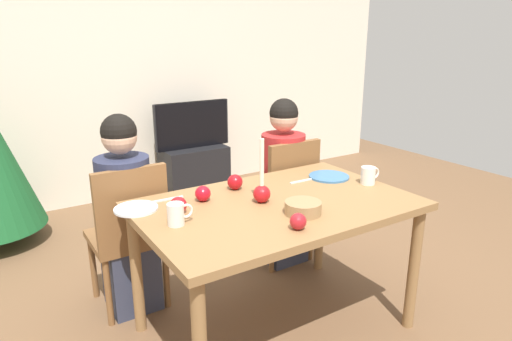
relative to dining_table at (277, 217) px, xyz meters
name	(u,v)px	position (x,y,z in m)	size (l,w,h in m)	color
ground_plane	(275,327)	(0.00, 0.00, -0.67)	(7.68, 7.68, 0.00)	brown
back_wall	(119,65)	(0.00, 2.60, 0.63)	(6.40, 0.10, 2.60)	beige
dining_table	(277,217)	(0.00, 0.00, 0.00)	(1.40, 0.90, 0.75)	olive
chair_left	(129,229)	(-0.60, 0.61, -0.15)	(0.40, 0.40, 0.90)	brown
chair_right	(285,194)	(0.50, 0.61, -0.15)	(0.40, 0.40, 0.90)	brown
person_left_child	(127,218)	(-0.60, 0.64, -0.10)	(0.30, 0.30, 1.17)	#33384C
person_right_child	(283,185)	(0.50, 0.64, -0.10)	(0.30, 0.30, 1.17)	#33384C
tv_stand	(194,170)	(0.59, 2.30, -0.43)	(0.64, 0.40, 0.48)	black
tv	(192,125)	(0.59, 2.30, 0.04)	(0.79, 0.05, 0.46)	black
candle_centerpiece	(262,190)	(-0.06, 0.05, 0.15)	(0.09, 0.09, 0.33)	red
plate_left	(136,209)	(-0.64, 0.29, 0.09)	(0.21, 0.21, 0.01)	silver
plate_right	(329,176)	(0.51, 0.17, 0.09)	(0.24, 0.24, 0.01)	teal
mug_left	(177,214)	(-0.54, 0.01, 0.14)	(0.12, 0.08, 0.10)	silver
mug_right	(369,175)	(0.62, -0.04, 0.13)	(0.13, 0.08, 0.10)	silver
fork_left	(167,199)	(-0.47, 0.34, 0.09)	(0.18, 0.01, 0.01)	silver
fork_right	(303,181)	(0.33, 0.20, 0.09)	(0.18, 0.01, 0.01)	silver
bowl_walnuts	(303,208)	(0.02, -0.19, 0.11)	(0.18, 0.18, 0.06)	#99754C
apple_near_candle	(178,205)	(-0.48, 0.14, 0.12)	(0.08, 0.08, 0.08)	#AF141A
apple_by_left_plate	(203,193)	(-0.31, 0.22, 0.12)	(0.08, 0.08, 0.08)	red
apple_by_right_mug	(298,221)	(-0.11, -0.32, 0.12)	(0.08, 0.08, 0.08)	#AA1B22
apple_far_edge	(235,182)	(-0.08, 0.29, 0.13)	(0.09, 0.09, 0.09)	#AC0F16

